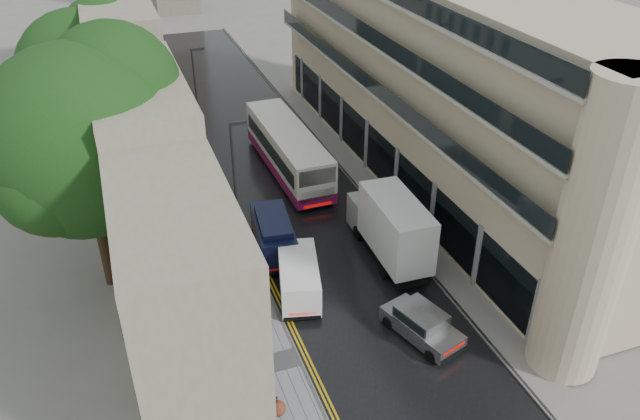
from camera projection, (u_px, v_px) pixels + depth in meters
road at (287, 185)px, 44.34m from camera, size 9.00×85.00×0.02m
left_sidewalk at (205, 198)px, 42.62m from camera, size 2.70×85.00×0.12m
right_sidewalk at (357, 172)px, 45.87m from camera, size 1.80×85.00×0.12m
old_shop_row at (134, 110)px, 40.54m from camera, size 4.50×56.00×12.00m
modern_block at (435, 80)px, 42.49m from camera, size 8.00×40.00×14.00m
tree_near at (88, 171)px, 31.10m from camera, size 10.56×10.56×13.89m
tree_far at (88, 96)px, 42.04m from camera, size 9.24×9.24×12.46m
cream_bus at (286, 174)px, 42.08m from camera, size 3.02×12.35×3.35m
white_lorry at (385, 247)px, 33.96m from camera, size 2.61×7.93×4.13m
silver_hatchback at (432, 348)px, 29.07m from camera, size 3.03×4.58×1.58m
white_van at (283, 299)px, 31.72m from camera, size 3.09×5.05×2.13m
navy_van at (262, 253)px, 34.85m from camera, size 2.59×5.26×2.58m
pedestrian at (214, 243)px, 36.42m from camera, size 0.69×0.58×1.60m
lamp_post_near at (236, 193)px, 34.67m from camera, size 0.95×0.26×8.33m
lamp_post_far at (198, 107)px, 45.50m from camera, size 0.97×0.32×8.46m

